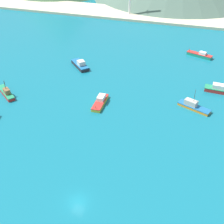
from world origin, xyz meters
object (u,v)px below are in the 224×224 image
object	(u,v)px
fishing_boat_0	(193,106)
fishing_boat_3	(6,93)
fishing_boat_1	(200,55)
fishing_boat_11	(100,102)
fishing_boat_9	(80,65)
fishing_boat_4	(222,90)

from	to	relation	value
fishing_boat_0	fishing_boat_3	xyz separation A→B (m)	(-56.23, -9.20, -0.02)
fishing_boat_1	fishing_boat_3	bearing A→B (deg)	-140.42
fishing_boat_1	fishing_boat_11	world-z (taller)	fishing_boat_1
fishing_boat_0	fishing_boat_9	xyz separation A→B (m)	(-41.30, 15.32, 0.10)
fishing_boat_4	fishing_boat_3	bearing A→B (deg)	-161.91
fishing_boat_9	fishing_boat_3	bearing A→B (deg)	-121.34
fishing_boat_1	fishing_boat_9	bearing A→B (deg)	-152.07
fishing_boat_1	fishing_boat_3	size ratio (longest dim) A/B	1.10
fishing_boat_4	fishing_boat_11	xyz separation A→B (m)	(-34.51, -17.27, -0.15)
fishing_boat_0	fishing_boat_11	bearing A→B (deg)	-168.27
fishing_boat_0	fishing_boat_1	world-z (taller)	fishing_boat_0
fishing_boat_4	fishing_boat_9	xyz separation A→B (m)	(-49.20, 3.57, 0.02)
fishing_boat_0	fishing_boat_1	bearing A→B (deg)	90.39
fishing_boat_1	fishing_boat_11	xyz separation A→B (m)	(-26.35, -42.60, 0.02)
fishing_boat_1	fishing_boat_3	xyz separation A→B (m)	(-55.98, -46.28, 0.07)
fishing_boat_3	fishing_boat_4	world-z (taller)	fishing_boat_3
fishing_boat_11	fishing_boat_3	bearing A→B (deg)	-172.92
fishing_boat_1	fishing_boat_9	distance (m)	46.46
fishing_boat_4	fishing_boat_11	distance (m)	38.59
fishing_boat_0	fishing_boat_1	size ratio (longest dim) A/B	0.99
fishing_boat_0	fishing_boat_9	bearing A→B (deg)	159.65
fishing_boat_1	fishing_boat_0	bearing A→B (deg)	-89.61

